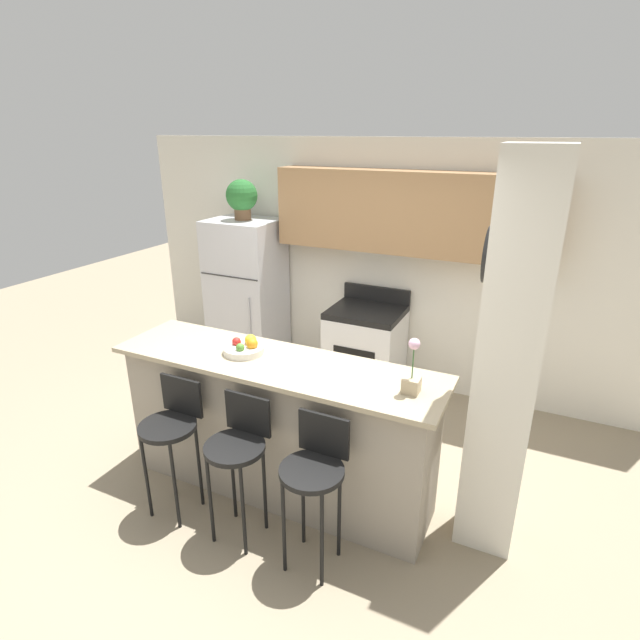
# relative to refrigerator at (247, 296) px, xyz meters

# --- Properties ---
(ground_plane) EXTENTS (14.00, 14.00, 0.00)m
(ground_plane) POSITION_rel_refrigerator_xyz_m (1.40, -1.76, -0.86)
(ground_plane) COLOR gray
(wall_back) EXTENTS (5.60, 0.38, 2.55)m
(wall_back) POSITION_rel_refrigerator_xyz_m (1.54, 0.30, 0.68)
(wall_back) COLOR silver
(wall_back) RESTS_ON ground_plane
(pillar_right) EXTENTS (0.38, 0.32, 2.55)m
(pillar_right) POSITION_rel_refrigerator_xyz_m (2.91, -1.57, 0.43)
(pillar_right) COLOR silver
(pillar_right) RESTS_ON ground_plane
(counter_bar) EXTENTS (2.43, 0.65, 1.09)m
(counter_bar) POSITION_rel_refrigerator_xyz_m (1.40, -1.76, -0.31)
(counter_bar) COLOR gray
(counter_bar) RESTS_ON ground_plane
(refrigerator) EXTENTS (0.75, 0.66, 1.71)m
(refrigerator) POSITION_rel_refrigerator_xyz_m (0.00, 0.00, 0.00)
(refrigerator) COLOR silver
(refrigerator) RESTS_ON ground_plane
(stove_range) EXTENTS (0.73, 0.64, 1.07)m
(stove_range) POSITION_rel_refrigerator_xyz_m (1.43, 0.01, -0.39)
(stove_range) COLOR white
(stove_range) RESTS_ON ground_plane
(bar_stool_left) EXTENTS (0.40, 0.40, 1.01)m
(bar_stool_left) POSITION_rel_refrigerator_xyz_m (0.85, -2.25, -0.17)
(bar_stool_left) COLOR black
(bar_stool_left) RESTS_ON ground_plane
(bar_stool_mid) EXTENTS (0.40, 0.40, 1.01)m
(bar_stool_mid) POSITION_rel_refrigerator_xyz_m (1.40, -2.25, -0.17)
(bar_stool_mid) COLOR black
(bar_stool_mid) RESTS_ON ground_plane
(bar_stool_right) EXTENTS (0.40, 0.40, 1.01)m
(bar_stool_right) POSITION_rel_refrigerator_xyz_m (1.95, -2.25, -0.17)
(bar_stool_right) COLOR black
(bar_stool_right) RESTS_ON ground_plane
(potted_plant_on_fridge) EXTENTS (0.33, 0.33, 0.42)m
(potted_plant_on_fridge) POSITION_rel_refrigerator_xyz_m (-0.00, 0.00, 1.09)
(potted_plant_on_fridge) COLOR brown
(potted_plant_on_fridge) RESTS_ON refrigerator
(orchid_vase) EXTENTS (0.10, 0.10, 0.36)m
(orchid_vase) POSITION_rel_refrigerator_xyz_m (2.39, -1.78, 0.35)
(orchid_vase) COLOR tan
(orchid_vase) RESTS_ON counter_bar
(fruit_bowl) EXTENTS (0.30, 0.30, 0.12)m
(fruit_bowl) POSITION_rel_refrigerator_xyz_m (1.13, -1.73, 0.28)
(fruit_bowl) COLOR silver
(fruit_bowl) RESTS_ON counter_bar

